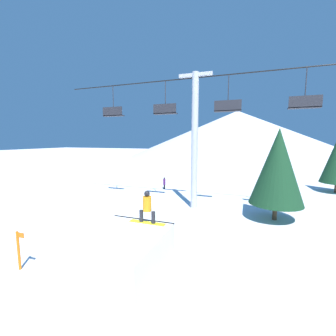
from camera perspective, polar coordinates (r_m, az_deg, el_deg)
ground_plane at (r=9.01m, az=-15.72°, el=-27.81°), size 220.00×220.00×0.00m
mountain_ridge at (r=75.47m, az=17.02°, el=8.38°), size 66.82×66.82×14.13m
snow_ramp at (r=8.76m, az=-11.44°, el=-21.71°), size 2.76×3.33×1.83m
snowboarder at (r=9.04m, az=-5.31°, el=-9.87°), size 1.50×0.34×1.32m
chairlift at (r=16.67m, az=6.80°, el=9.61°), size 21.56×0.48×9.88m
pine_tree_near at (r=15.64m, az=26.06°, el=0.33°), size 3.27×3.27×5.87m
trail_marker at (r=11.08m, az=-33.67°, el=-16.81°), size 0.41×0.10×1.58m
distant_skier at (r=23.48m, az=-0.94°, el=-3.74°), size 0.24×0.24×1.23m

